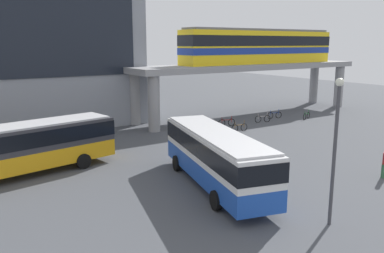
% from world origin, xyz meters
% --- Properties ---
extents(ground_plane, '(120.00, 120.00, 0.00)m').
position_xyz_m(ground_plane, '(0.00, 10.00, 0.00)').
color(ground_plane, '#47494F').
extents(elevated_platform, '(29.38, 5.61, 5.78)m').
position_xyz_m(elevated_platform, '(16.80, 15.73, 4.89)').
color(elevated_platform, gray).
rests_on(elevated_platform, ground_plane).
extents(train, '(20.43, 2.96, 3.84)m').
position_xyz_m(train, '(18.23, 15.73, 7.75)').
color(train, yellow).
rests_on(train, elevated_platform).
extents(bus_main, '(5.27, 11.32, 3.22)m').
position_xyz_m(bus_main, '(-0.82, -1.13, 1.99)').
color(bus_main, '#1E4CB2').
rests_on(bus_main, ground_plane).
extents(bus_secondary, '(11.31, 4.37, 3.22)m').
position_xyz_m(bus_secondary, '(-9.21, 7.07, 1.99)').
color(bus_secondary, orange).
rests_on(bus_secondary, ground_plane).
extents(bicycle_silver, '(1.74, 0.53, 1.04)m').
position_xyz_m(bicycle_silver, '(14.78, 11.35, 0.36)').
color(bicycle_silver, black).
rests_on(bicycle_silver, ground_plane).
extents(bicycle_blue, '(1.75, 0.48, 1.04)m').
position_xyz_m(bicycle_blue, '(17.36, 12.22, 0.36)').
color(bicycle_blue, black).
rests_on(bicycle_blue, ground_plane).
extents(bicycle_orange, '(1.79, 0.19, 1.04)m').
position_xyz_m(bicycle_orange, '(7.27, 10.44, 0.36)').
color(bicycle_orange, black).
rests_on(bicycle_orange, ground_plane).
extents(bicycle_red, '(1.75, 0.49, 1.04)m').
position_xyz_m(bicycle_red, '(10.44, 11.90, 0.36)').
color(bicycle_red, black).
rests_on(bicycle_red, ground_plane).
extents(bicycle_green, '(1.71, 0.64, 1.04)m').
position_xyz_m(bicycle_green, '(19.95, 9.99, 0.36)').
color(bicycle_green, black).
rests_on(bicycle_green, ground_plane).
extents(bicycle_brown, '(1.79, 0.19, 1.04)m').
position_xyz_m(bicycle_brown, '(9.88, 9.29, 0.36)').
color(bicycle_brown, black).
rests_on(bicycle_brown, ground_plane).
extents(lamp_post, '(0.36, 0.36, 6.64)m').
position_xyz_m(lamp_post, '(0.53, -7.94, 3.90)').
color(lamp_post, '#3F3F44').
rests_on(lamp_post, ground_plane).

